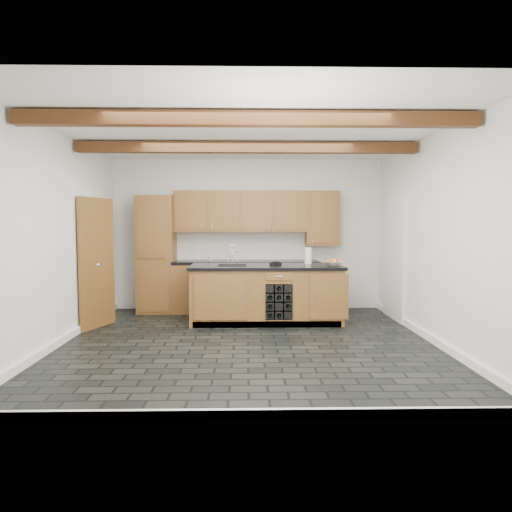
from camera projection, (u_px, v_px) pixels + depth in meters
The scene contains 10 objects.
ground at pixel (248, 342), 6.17m from camera, with size 5.00×5.00×0.00m, color black.
room_shell at pixel (242, 229), 6.59m from camera, with size 5.01×5.00×5.00m.
back_cabinetry at pixel (227, 258), 8.33m from camera, with size 3.65×0.62×2.20m.
island at pixel (267, 294), 7.43m from camera, with size 2.48×0.96×0.93m.
faucet at pixel (232, 263), 7.43m from camera, with size 0.45×0.40×0.34m.
kitchen_scale at pixel (276, 263), 7.46m from camera, with size 0.20×0.15×0.05m.
fruit_bowl at pixel (333, 263), 7.35m from camera, with size 0.27×0.27×0.07m, color beige.
fruit_cluster at pixel (333, 261), 7.35m from camera, with size 0.16×0.17×0.07m.
paper_towel at pixel (308, 256), 7.68m from camera, with size 0.12×0.12×0.27m, color white.
mug at pixel (210, 258), 8.30m from camera, with size 0.09×0.09×0.09m, color white.
Camera 1 is at (-0.02, -6.08, 1.60)m, focal length 32.00 mm.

